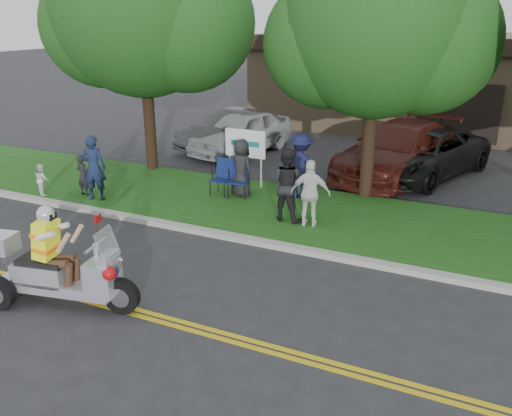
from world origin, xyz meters
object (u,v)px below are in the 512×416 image
at_px(spectator_adult_mid, 287,184).
at_px(parked_car_right, 398,150).
at_px(trike_scooter, 56,271).
at_px(lawn_chair_b, 223,174).
at_px(spectator_adult_left, 94,168).
at_px(lawn_chair_a, 240,176).
at_px(parked_car_mid, 422,154).
at_px(spectator_adult_right, 310,193).
at_px(parked_car_far_left, 241,132).
at_px(parked_car_left, 233,130).

relative_size(spectator_adult_mid, parked_car_right, 0.32).
bearing_deg(trike_scooter, lawn_chair_b, 80.70).
relative_size(lawn_chair_b, spectator_adult_left, 0.57).
distance_m(lawn_chair_a, parked_car_mid, 6.05).
distance_m(spectator_adult_right, parked_car_far_left, 7.81).
distance_m(parked_car_left, parked_car_mid, 7.03).
relative_size(trike_scooter, lawn_chair_b, 2.83).
height_order(lawn_chair_a, lawn_chair_b, lawn_chair_a).
xyz_separation_m(spectator_adult_left, parked_car_right, (6.78, 6.17, -0.16)).
xyz_separation_m(parked_car_left, parked_car_right, (6.30, -0.88, 0.10)).
bearing_deg(lawn_chair_a, parked_car_left, 109.44).
bearing_deg(spectator_adult_right, spectator_adult_left, -6.88).
bearing_deg(lawn_chair_b, parked_car_far_left, 113.80).
bearing_deg(spectator_adult_mid, parked_car_right, -102.57).
relative_size(spectator_adult_left, parked_car_left, 0.40).
distance_m(spectator_adult_mid, spectator_adult_right, 0.67).
distance_m(spectator_adult_mid, parked_car_left, 7.87).
relative_size(lawn_chair_a, spectator_adult_right, 0.64).
xyz_separation_m(spectator_adult_left, parked_car_mid, (7.48, 6.38, -0.25)).
height_order(lawn_chair_b, parked_car_right, parked_car_right).
distance_m(parked_car_far_left, parked_car_mid, 6.51).
xyz_separation_m(trike_scooter, spectator_adult_mid, (2.12, 5.34, 0.36)).
distance_m(lawn_chair_b, parked_car_left, 5.69).
bearing_deg(parked_car_left, parked_car_mid, 18.92).
distance_m(lawn_chair_a, spectator_adult_mid, 2.20).
xyz_separation_m(lawn_chair_a, lawn_chair_b, (-0.50, -0.05, -0.01)).
height_order(trike_scooter, parked_car_right, trike_scooter).
relative_size(spectator_adult_left, spectator_adult_mid, 0.98).
xyz_separation_m(lawn_chair_b, spectator_adult_right, (3.00, -1.23, 0.24)).
bearing_deg(lawn_chair_a, spectator_adult_mid, -42.25).
height_order(lawn_chair_a, parked_car_far_left, parked_car_far_left).
relative_size(spectator_adult_left, spectator_adult_right, 1.10).
bearing_deg(spectator_adult_right, parked_car_left, -63.06).
height_order(parked_car_far_left, parked_car_left, parked_car_far_left).
xyz_separation_m(spectator_adult_right, parked_car_mid, (1.60, 5.72, -0.17)).
bearing_deg(parked_car_far_left, lawn_chair_b, -55.82).
xyz_separation_m(spectator_adult_right, parked_car_right, (0.90, 5.51, -0.08)).
bearing_deg(parked_car_right, lawn_chair_b, -117.98).
bearing_deg(parked_car_far_left, spectator_adult_right, -38.34).
xyz_separation_m(trike_scooter, lawn_chair_a, (0.27, 6.50, 0.03)).
relative_size(trike_scooter, parked_car_mid, 0.53).
xyz_separation_m(lawn_chair_a, parked_car_left, (-2.90, 5.11, 0.05)).
height_order(lawn_chair_b, spectator_adult_left, spectator_adult_left).
height_order(lawn_chair_a, parked_car_mid, parked_car_mid).
bearing_deg(parked_car_right, spectator_adult_left, -123.35).
xyz_separation_m(spectator_adult_left, parked_car_far_left, (0.98, 6.73, -0.22)).
bearing_deg(lawn_chair_a, parked_car_right, 41.12).
relative_size(spectator_adult_right, parked_car_far_left, 0.36).
xyz_separation_m(lawn_chair_b, parked_car_left, (-2.40, 5.16, 0.06)).
relative_size(lawn_chair_a, lawn_chair_b, 1.02).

